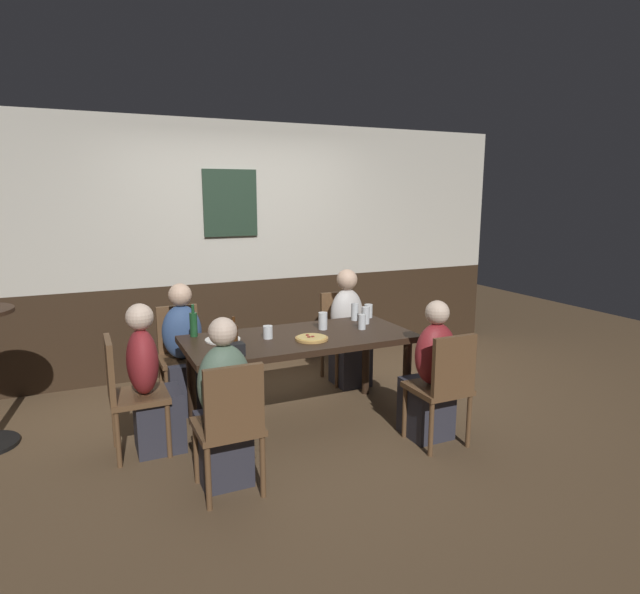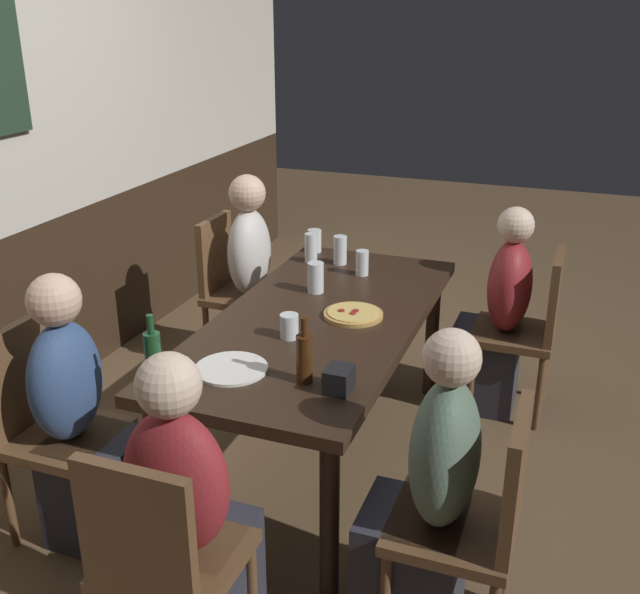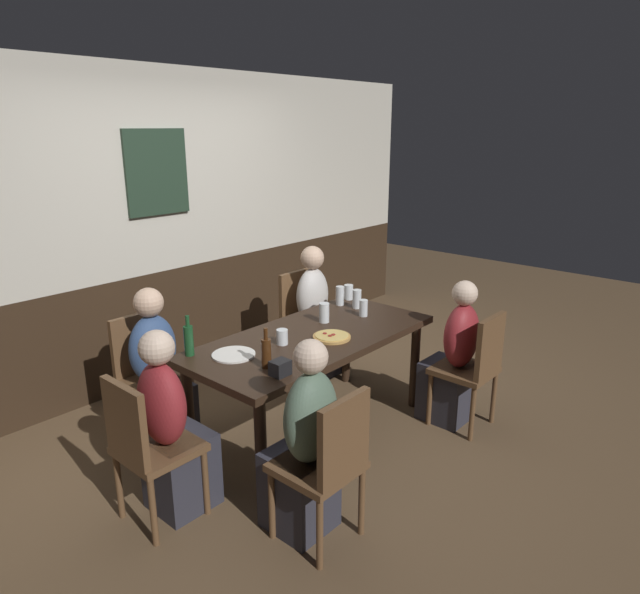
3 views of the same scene
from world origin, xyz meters
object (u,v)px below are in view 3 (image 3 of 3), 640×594
object	(u,v)px
chair_right_near	(474,365)
pint_glass_stout	(340,297)
beer_glass_half	(363,309)
person_left_near	(304,453)
person_head_west	(172,436)
pizza	(332,337)
person_right_far	(316,320)
chair_right_far	(303,315)
beer_bottle_green	(189,340)
beer_glass_tall	(324,313)
chair_left_near	(328,460)
person_right_near	(453,363)
tumbler_short	(349,293)
person_left_far	(159,380)
dining_table	(312,346)
highball_clear	(357,300)
pint_glass_pale	(282,338)
chair_left_far	(146,370)
beer_bottle_brown	(266,352)
plate_white_large	(234,355)
chair_head_west	(146,444)
condiment_caddy	(280,368)

from	to	relation	value
chair_right_near	pint_glass_stout	xyz separation A→B (m)	(-0.14, 1.13, 0.31)
beer_glass_half	person_left_near	bearing A→B (deg)	-154.39
person_left_near	person_head_west	bearing A→B (deg)	118.20
pizza	beer_glass_half	xyz separation A→B (m)	(0.52, 0.12, 0.05)
person_right_far	chair_right_far	bearing A→B (deg)	90.00
beer_glass_half	beer_bottle_green	distance (m)	1.39
beer_glass_tall	chair_left_near	bearing A→B (deg)	-138.21
person_right_near	tumbler_short	size ratio (longest dim) A/B	8.85
chair_left_near	person_right_far	xyz separation A→B (m)	(1.61, 1.51, -0.01)
person_left_far	beer_bottle_green	distance (m)	0.50
person_right_far	person_left_near	size ratio (longest dim) A/B	1.02
dining_table	tumbler_short	size ratio (longest dim) A/B	14.75
person_head_west	person_left_far	bearing A→B (deg)	61.80
chair_left_near	beer_glass_tall	size ratio (longest dim) A/B	6.05
dining_table	chair_right_near	bearing A→B (deg)	-46.17
person_left_far	beer_bottle_green	size ratio (longest dim) A/B	4.24
highball_clear	dining_table	bearing A→B (deg)	-168.44
chair_right_far	tumbler_short	xyz separation A→B (m)	(0.03, -0.50, 0.30)
person_left_near	beer_glass_half	distance (m)	1.55
person_left_far	pint_glass_pale	world-z (taller)	person_left_far
pint_glass_stout	highball_clear	bearing A→B (deg)	-80.54
chair_right_far	beer_glass_half	size ratio (longest dim) A/B	6.89
chair_left_far	beer_glass_tall	bearing A→B (deg)	-34.07
chair_right_far	beer_bottle_brown	distance (m)	1.74
person_left_far	pint_glass_pale	distance (m)	0.90
beer_glass_half	pizza	bearing A→B (deg)	-166.59
chair_left_near	person_left_far	world-z (taller)	person_left_far
person_right_far	person_right_near	bearing A→B (deg)	-90.00
highball_clear	plate_white_large	world-z (taller)	highball_clear
highball_clear	chair_head_west	bearing A→B (deg)	-176.01
chair_right_far	chair_head_west	world-z (taller)	same
person_right_near	beer_glass_tall	xyz separation A→B (m)	(-0.54, 0.79, 0.35)
beer_glass_half	condiment_caddy	xyz separation A→B (m)	(-1.17, -0.28, -0.01)
beer_bottle_brown	chair_left_near	bearing A→B (deg)	-108.09
chair_head_west	condiment_caddy	world-z (taller)	chair_head_west
person_left_near	beer_glass_tall	xyz separation A→B (m)	(1.07, 0.79, 0.34)
beer_bottle_green	person_head_west	bearing A→B (deg)	-138.81
pizza	beer_glass_tall	size ratio (longest dim) A/B	1.79
chair_left_near	plate_white_large	world-z (taller)	chair_left_near
beer_bottle_green	beer_bottle_brown	xyz separation A→B (m)	(0.19, -0.50, -0.01)
tumbler_short	condiment_caddy	size ratio (longest dim) A/B	1.13
beer_bottle_brown	condiment_caddy	xyz separation A→B (m)	(-0.02, -0.14, -0.05)
beer_glass_half	beer_bottle_green	world-z (taller)	beer_bottle_green
person_right_near	beer_bottle_green	size ratio (longest dim) A/B	4.17
dining_table	beer_bottle_brown	world-z (taller)	beer_bottle_brown
person_head_west	beer_bottle_brown	world-z (taller)	person_head_west
chair_right_far	pint_glass_pale	size ratio (longest dim) A/B	8.60
beer_bottle_brown	beer_glass_tall	bearing A→B (deg)	18.18
beer_glass_half	beer_glass_tall	distance (m)	0.33
pizza	pint_glass_stout	distance (m)	0.76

